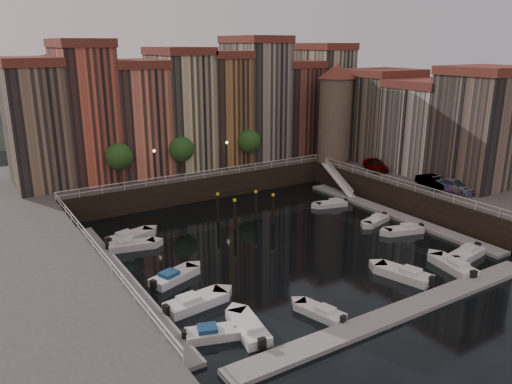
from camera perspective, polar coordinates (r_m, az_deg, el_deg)
ground at (r=51.49m, az=2.10°, el=-5.58°), size 200.00×200.00×0.00m
quay_far at (r=72.95m, az=-9.38°, el=2.16°), size 80.00×20.00×3.00m
quay_right at (r=68.76m, az=22.85°, el=0.16°), size 20.00×36.00×3.00m
dock_left at (r=44.28m, az=-15.05°, el=-9.80°), size 2.00×28.00×0.35m
dock_right at (r=60.81m, az=15.42°, el=-2.47°), size 2.00×28.00×0.35m
dock_near at (r=39.92m, az=16.24°, el=-12.99°), size 30.00×2.00×0.35m
mountains at (r=152.55m, az=-21.52°, el=11.18°), size 145.00×100.00×18.00m
far_terrace at (r=70.27m, az=-6.42°, el=9.59°), size 48.70×10.30×17.50m
right_terrace at (r=69.34m, az=18.98°, el=7.54°), size 9.30×24.30×14.00m
corner_tower at (r=72.00m, az=9.04°, el=9.04°), size 5.20×5.20×13.80m
promenade_trees at (r=64.30m, az=-7.97°, el=4.93°), size 21.20×3.20×5.20m
street_lamps at (r=63.69m, az=-7.30°, el=4.21°), size 10.36×0.36×4.18m
railings at (r=54.11m, az=-0.75°, el=-0.20°), size 36.08×34.04×0.52m
gangway at (r=68.40m, az=9.34°, el=1.55°), size 2.78×8.32×3.73m
mooring_pilings at (r=55.65m, az=-1.21°, el=-2.03°), size 5.43×3.90×3.78m
boat_left_0 at (r=35.74m, az=-4.82°, el=-15.78°), size 4.49×2.78×1.01m
boat_left_1 at (r=39.43m, az=-7.03°, el=-12.41°), size 5.31×2.45×1.20m
boat_left_2 at (r=43.67m, az=-9.40°, el=-9.53°), size 4.85×3.16×1.09m
boat_left_3 at (r=50.91m, az=-14.14°, el=-5.92°), size 4.86×2.67×1.09m
boat_left_4 at (r=52.99m, az=-14.26°, el=-4.99°), size 5.22×3.06×1.17m
boat_right_0 at (r=51.36m, az=22.90°, el=-6.57°), size 4.99×2.52×1.12m
boat_right_1 at (r=55.68m, az=16.60°, el=-4.17°), size 4.53×2.64×1.01m
boat_right_2 at (r=57.87m, az=13.54°, el=-3.16°), size 4.25×2.50×0.95m
boat_right_4 at (r=62.69m, az=8.66°, el=-1.33°), size 4.25×2.38×0.95m
boat_near_0 at (r=36.07m, az=-0.83°, el=-15.31°), size 2.51×5.04×1.13m
boat_near_1 at (r=38.34m, az=7.43°, el=-13.47°), size 2.49×4.23×0.95m
boat_near_2 at (r=45.30m, az=16.63°, el=-9.00°), size 3.11×5.28×1.18m
boat_near_3 at (r=48.33m, az=21.66°, el=-7.87°), size 2.65×5.08×1.14m
car_a at (r=68.60m, az=13.51°, el=2.97°), size 3.27×5.03×1.59m
car_b at (r=62.42m, az=19.38°, el=1.06°), size 2.45×4.52×1.41m
car_c at (r=61.41m, az=21.66°, el=0.59°), size 2.49×5.16×1.45m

